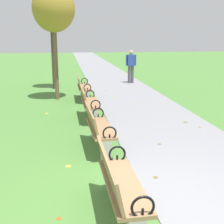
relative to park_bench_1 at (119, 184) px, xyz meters
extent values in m
plane|color=#4C7F38|center=(0.50, 0.03, -0.49)|extent=(80.00, 80.00, 0.00)
cube|color=gray|center=(1.87, 18.03, -0.48)|extent=(2.73, 44.00, 0.02)
cube|color=#93704C|center=(0.05, 0.00, -0.01)|extent=(0.46, 1.60, 0.05)
cube|color=#93704C|center=(-0.14, 0.00, 0.21)|extent=(0.14, 1.60, 0.40)
cube|color=#A8A59E|center=(0.04, 0.74, -0.26)|extent=(0.20, 0.12, 0.45)
torus|color=black|center=(0.12, -0.76, 0.10)|extent=(0.27, 0.03, 0.27)
cylinder|color=black|center=(0.12, -0.76, 0.02)|extent=(0.03, 0.03, 0.12)
torus|color=black|center=(0.10, 0.76, 0.10)|extent=(0.27, 0.03, 0.27)
cylinder|color=black|center=(0.10, 0.76, 0.02)|extent=(0.03, 0.03, 0.12)
cube|color=#93704C|center=(0.05, 2.56, -0.01)|extent=(0.49, 1.61, 0.05)
cube|color=#93704C|center=(-0.14, 2.56, 0.21)|extent=(0.17, 1.60, 0.40)
cube|color=#A8A59E|center=(0.08, 1.82, -0.26)|extent=(0.20, 0.13, 0.45)
cube|color=#A8A59E|center=(0.03, 3.30, -0.26)|extent=(0.20, 0.13, 0.45)
torus|color=black|center=(0.14, 1.80, 0.10)|extent=(0.27, 0.04, 0.27)
cylinder|color=black|center=(0.14, 1.80, 0.02)|extent=(0.03, 0.03, 0.12)
torus|color=black|center=(0.09, 3.32, 0.10)|extent=(0.27, 0.04, 0.27)
cylinder|color=black|center=(0.09, 3.32, 0.02)|extent=(0.03, 0.03, 0.12)
cube|color=#93704C|center=(0.05, 5.00, -0.01)|extent=(0.46, 1.60, 0.05)
cube|color=#93704C|center=(-0.14, 5.00, 0.21)|extent=(0.14, 1.60, 0.40)
cube|color=#A8A59E|center=(0.06, 4.26, -0.26)|extent=(0.20, 0.12, 0.45)
cube|color=#A8A59E|center=(0.05, 5.74, -0.26)|extent=(0.20, 0.12, 0.45)
torus|color=black|center=(0.12, 4.24, 0.10)|extent=(0.27, 0.03, 0.27)
cylinder|color=black|center=(0.12, 4.24, 0.02)|extent=(0.03, 0.03, 0.12)
torus|color=black|center=(0.11, 5.76, 0.10)|extent=(0.27, 0.03, 0.27)
cylinder|color=black|center=(0.11, 5.76, 0.02)|extent=(0.03, 0.03, 0.12)
cube|color=#93704C|center=(0.05, 7.76, -0.01)|extent=(0.44, 1.60, 0.05)
cube|color=#93704C|center=(-0.14, 7.76, 0.21)|extent=(0.12, 1.60, 0.40)
cube|color=#A8A59E|center=(0.05, 7.02, -0.26)|extent=(0.20, 0.12, 0.45)
cube|color=#A8A59E|center=(0.05, 8.50, -0.26)|extent=(0.20, 0.12, 0.45)
torus|color=black|center=(0.11, 7.00, 0.10)|extent=(0.27, 0.03, 0.27)
cylinder|color=black|center=(0.11, 7.00, 0.02)|extent=(0.03, 0.03, 0.12)
torus|color=black|center=(0.11, 8.52, 0.10)|extent=(0.27, 0.03, 0.27)
cylinder|color=black|center=(0.11, 8.52, 0.02)|extent=(0.03, 0.03, 0.12)
cylinder|color=brown|center=(-0.95, 8.05, 0.89)|extent=(0.15, 0.15, 2.75)
ellipsoid|color=olive|center=(-0.95, 8.05, 2.79)|extent=(1.51, 1.51, 1.66)
cylinder|color=#4C3D2D|center=(-1.09, 10.48, 1.09)|extent=(0.23, 0.23, 3.15)
ellipsoid|color=#5B8438|center=(-1.09, 10.48, 3.11)|extent=(1.27, 1.27, 1.40)
cylinder|color=#4C4C56|center=(2.55, 11.55, -0.04)|extent=(0.14, 0.14, 0.85)
cylinder|color=#4C4C56|center=(2.71, 11.55, -0.04)|extent=(0.14, 0.14, 0.85)
cube|color=#2D4799|center=(2.63, 11.55, 0.66)|extent=(0.34, 0.22, 0.56)
sphere|color=tan|center=(2.63, 11.55, 1.05)|extent=(0.20, 0.20, 0.20)
cylinder|color=#2D4799|center=(2.41, 11.55, 0.66)|extent=(0.09, 0.09, 0.52)
cylinder|color=#2D4799|center=(2.85, 11.55, 0.66)|extent=(0.09, 0.09, 0.52)
cylinder|color=gold|center=(1.27, 8.01, -0.46)|extent=(0.14, 0.14, 0.00)
cylinder|color=#93511E|center=(1.05, 9.51, -0.46)|extent=(0.07, 0.07, 0.00)
cylinder|color=gold|center=(0.18, 5.96, -0.48)|extent=(0.09, 0.09, 0.00)
cylinder|color=gold|center=(-1.25, 5.90, -0.48)|extent=(0.16, 0.16, 0.00)
cylinder|color=brown|center=(2.61, 4.20, -0.46)|extent=(0.17, 0.17, 0.00)
cylinder|color=brown|center=(0.81, 1.03, -0.46)|extent=(0.12, 0.12, 0.00)
cylinder|color=gold|center=(-0.65, 1.76, -0.48)|extent=(0.12, 0.12, 0.00)
cylinder|color=#AD6B23|center=(0.30, 6.16, -0.48)|extent=(0.12, 0.12, 0.00)
cylinder|color=gold|center=(1.78, 6.77, -0.46)|extent=(0.08, 0.08, 0.00)
cylinder|color=#AD6B23|center=(2.79, 3.69, -0.46)|extent=(0.10, 0.10, 0.00)
cylinder|color=brown|center=(-0.69, 10.43, -0.48)|extent=(0.12, 0.12, 0.00)
cylinder|color=#93511E|center=(-0.80, 0.08, -0.48)|extent=(0.12, 0.12, 0.00)
cylinder|color=brown|center=(1.37, 2.61, -0.46)|extent=(0.09, 0.09, 0.00)
camera|label=1|loc=(-0.65, -3.61, 1.88)|focal=49.57mm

